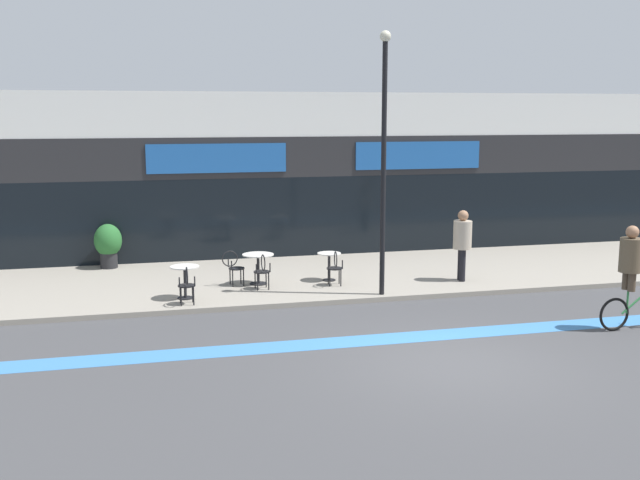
{
  "coord_description": "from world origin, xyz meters",
  "views": [
    {
      "loc": [
        -5.39,
        -11.87,
        4.46
      ],
      "look_at": [
        -1.08,
        5.69,
        1.35
      ],
      "focal_mm": 42.0,
      "sensor_mm": 36.0,
      "label": 1
    }
  ],
  "objects_px": {
    "bistro_table_2": "(329,261)",
    "cafe_chair_1_side": "(234,265)",
    "cafe_chair_2_near": "(335,266)",
    "lamp_post": "(384,148)",
    "planter_pot": "(108,243)",
    "cafe_chair_0_near": "(187,283)",
    "cyclist_0": "(632,269)",
    "pedestrian_near_end": "(462,239)",
    "cafe_chair_1_near": "(262,269)",
    "bistro_table_0": "(185,276)",
    "bistro_table_1": "(258,262)"
  },
  "relations": [
    {
      "from": "bistro_table_1",
      "to": "cyclist_0",
      "type": "bearing_deg",
      "value": -38.26
    },
    {
      "from": "lamp_post",
      "to": "pedestrian_near_end",
      "type": "distance_m",
      "value": 3.58
    },
    {
      "from": "cyclist_0",
      "to": "bistro_table_1",
      "type": "bearing_deg",
      "value": 139.02
    },
    {
      "from": "bistro_table_1",
      "to": "cafe_chair_2_near",
      "type": "relative_size",
      "value": 0.89
    },
    {
      "from": "bistro_table_2",
      "to": "cafe_chair_2_near",
      "type": "xyz_separation_m",
      "value": [
        -0.01,
        -0.63,
        0.0
      ]
    },
    {
      "from": "bistro_table_2",
      "to": "cafe_chair_0_near",
      "type": "bearing_deg",
      "value": -156.17
    },
    {
      "from": "bistro_table_1",
      "to": "bistro_table_2",
      "type": "xyz_separation_m",
      "value": [
        1.85,
        -0.03,
        -0.05
      ]
    },
    {
      "from": "bistro_table_0",
      "to": "cyclist_0",
      "type": "bearing_deg",
      "value": -26.37
    },
    {
      "from": "cafe_chair_0_near",
      "to": "cyclist_0",
      "type": "distance_m",
      "value": 9.55
    },
    {
      "from": "cafe_chair_2_near",
      "to": "pedestrian_near_end",
      "type": "xyz_separation_m",
      "value": [
        3.35,
        -0.19,
        0.58
      ]
    },
    {
      "from": "bistro_table_1",
      "to": "cafe_chair_0_near",
      "type": "distance_m",
      "value": 2.55
    },
    {
      "from": "cyclist_0",
      "to": "pedestrian_near_end",
      "type": "distance_m",
      "value": 4.87
    },
    {
      "from": "cafe_chair_1_near",
      "to": "cyclist_0",
      "type": "height_order",
      "value": "cyclist_0"
    },
    {
      "from": "bistro_table_2",
      "to": "pedestrian_near_end",
      "type": "distance_m",
      "value": 3.49
    },
    {
      "from": "cyclist_0",
      "to": "planter_pot",
      "type": "bearing_deg",
      "value": 138.93
    },
    {
      "from": "cafe_chair_0_near",
      "to": "cafe_chair_1_side",
      "type": "distance_m",
      "value": 2.11
    },
    {
      "from": "bistro_table_2",
      "to": "cyclist_0",
      "type": "height_order",
      "value": "cyclist_0"
    },
    {
      "from": "planter_pot",
      "to": "cyclist_0",
      "type": "height_order",
      "value": "cyclist_0"
    },
    {
      "from": "cafe_chair_1_side",
      "to": "bistro_table_0",
      "type": "bearing_deg",
      "value": -146.87
    },
    {
      "from": "planter_pot",
      "to": "pedestrian_near_end",
      "type": "relative_size",
      "value": 0.68
    },
    {
      "from": "cafe_chair_0_near",
      "to": "cafe_chair_2_near",
      "type": "distance_m",
      "value": 3.89
    },
    {
      "from": "lamp_post",
      "to": "cafe_chair_1_side",
      "type": "bearing_deg",
      "value": 152.05
    },
    {
      "from": "bistro_table_1",
      "to": "pedestrian_near_end",
      "type": "distance_m",
      "value": 5.29
    },
    {
      "from": "cafe_chair_2_near",
      "to": "pedestrian_near_end",
      "type": "distance_m",
      "value": 3.4
    },
    {
      "from": "bistro_table_0",
      "to": "cyclist_0",
      "type": "height_order",
      "value": "cyclist_0"
    },
    {
      "from": "cafe_chair_0_near",
      "to": "cyclist_0",
      "type": "relative_size",
      "value": 0.41
    },
    {
      "from": "cafe_chair_1_side",
      "to": "pedestrian_near_end",
      "type": "bearing_deg",
      "value": -14.72
    },
    {
      "from": "bistro_table_1",
      "to": "bistro_table_2",
      "type": "height_order",
      "value": "bistro_table_1"
    },
    {
      "from": "bistro_table_0",
      "to": "cafe_chair_0_near",
      "type": "bearing_deg",
      "value": -89.92
    },
    {
      "from": "cafe_chair_1_near",
      "to": "planter_pot",
      "type": "relative_size",
      "value": 0.72
    },
    {
      "from": "cafe_chair_2_near",
      "to": "planter_pot",
      "type": "relative_size",
      "value": 0.72
    },
    {
      "from": "bistro_table_1",
      "to": "bistro_table_2",
      "type": "distance_m",
      "value": 1.85
    },
    {
      "from": "bistro_table_0",
      "to": "cafe_chair_2_near",
      "type": "relative_size",
      "value": 0.86
    },
    {
      "from": "lamp_post",
      "to": "cafe_chair_0_near",
      "type": "bearing_deg",
      "value": 178.94
    },
    {
      "from": "bistro_table_0",
      "to": "planter_pot",
      "type": "distance_m",
      "value": 4.47
    },
    {
      "from": "bistro_table_0",
      "to": "lamp_post",
      "type": "bearing_deg",
      "value": -8.77
    },
    {
      "from": "cafe_chair_2_near",
      "to": "lamp_post",
      "type": "relative_size",
      "value": 0.15
    },
    {
      "from": "cafe_chair_1_near",
      "to": "cafe_chair_2_near",
      "type": "bearing_deg",
      "value": -94.36
    },
    {
      "from": "planter_pot",
      "to": "cafe_chair_0_near",
      "type": "bearing_deg",
      "value": -68.36
    },
    {
      "from": "cafe_chair_0_near",
      "to": "cafe_chair_2_near",
      "type": "height_order",
      "value": "same"
    },
    {
      "from": "cafe_chair_2_near",
      "to": "cafe_chair_0_near",
      "type": "bearing_deg",
      "value": 111.67
    },
    {
      "from": "bistro_table_1",
      "to": "lamp_post",
      "type": "xyz_separation_m",
      "value": [
        2.71,
        -1.78,
        2.93
      ]
    },
    {
      "from": "cafe_chair_1_side",
      "to": "planter_pot",
      "type": "height_order",
      "value": "planter_pot"
    },
    {
      "from": "bistro_table_0",
      "to": "bistro_table_1",
      "type": "bearing_deg",
      "value": 29.29
    },
    {
      "from": "bistro_table_0",
      "to": "cyclist_0",
      "type": "distance_m",
      "value": 9.81
    },
    {
      "from": "pedestrian_near_end",
      "to": "planter_pot",
      "type": "bearing_deg",
      "value": -11.41
    },
    {
      "from": "bistro_table_2",
      "to": "cafe_chair_1_side",
      "type": "relative_size",
      "value": 0.81
    },
    {
      "from": "cafe_chair_1_side",
      "to": "lamp_post",
      "type": "distance_m",
      "value": 4.81
    },
    {
      "from": "lamp_post",
      "to": "bistro_table_2",
      "type": "bearing_deg",
      "value": 116.2
    },
    {
      "from": "planter_pot",
      "to": "lamp_post",
      "type": "height_order",
      "value": "lamp_post"
    }
  ]
}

